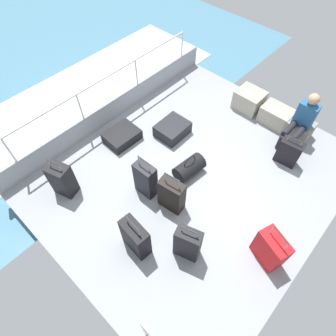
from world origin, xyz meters
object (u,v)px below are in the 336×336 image
suitcase_1 (62,180)px  suitcase_4 (271,249)px  suitcase_5 (122,136)px  cargo_crate_0 (249,100)px  suitcase_7 (172,195)px  cargo_crate_1 (276,116)px  suitcase_3 (136,237)px  suitcase_0 (289,152)px  duffel_bag (189,168)px  suitcase_6 (146,179)px  suitcase_2 (172,129)px  cargo_crate_2 (299,129)px  passenger_seated (302,120)px  suitcase_8 (188,243)px

suitcase_1 → suitcase_4: bearing=22.9°
suitcase_1 → suitcase_5: size_ratio=1.22×
cargo_crate_0 → suitcase_7: (0.41, -2.87, 0.11)m
cargo_crate_1 → suitcase_3: (-0.14, -3.74, 0.14)m
cargo_crate_1 → suitcase_3: bearing=-92.1°
suitcase_0 → duffel_bag: size_ratio=1.04×
suitcase_6 → suitcase_2: bearing=114.1°
duffel_bag → cargo_crate_2: bearing=66.0°
suitcase_0 → suitcase_5: bearing=-147.0°
passenger_seated → suitcase_2: bearing=-141.1°
suitcase_1 → suitcase_5: suitcase_1 is taller
duffel_bag → suitcase_3: bearing=-78.8°
suitcase_1 → suitcase_8: bearing=14.4°
cargo_crate_1 → cargo_crate_2: cargo_crate_1 is taller
suitcase_1 → suitcase_7: suitcase_7 is taller
cargo_crate_0 → suitcase_1: (-1.10, -3.87, 0.12)m
suitcase_5 → suitcase_6: suitcase_6 is taller
suitcase_7 → suitcase_4: bearing=11.1°
suitcase_8 → cargo_crate_2: bearing=89.3°
suitcase_6 → suitcase_8: (1.21, -0.36, -0.00)m
suitcase_5 → suitcase_6: (1.19, -0.50, 0.24)m
suitcase_3 → cargo_crate_2: bearing=80.1°
suitcase_0 → suitcase_8: size_ratio=0.77×
cargo_crate_0 → duffel_bag: 2.19m
suitcase_8 → suitcase_4: bearing=39.9°
cargo_crate_0 → passenger_seated: bearing=-9.2°
passenger_seated → suitcase_6: passenger_seated is taller
suitcase_1 → suitcase_3: size_ratio=1.03×
suitcase_0 → duffel_bag: suitcase_0 is taller
suitcase_3 → suitcase_4: suitcase_4 is taller
cargo_crate_0 → suitcase_7: size_ratio=0.70×
cargo_crate_0 → suitcase_5: size_ratio=0.90×
suitcase_4 → cargo_crate_1: bearing=118.2°
cargo_crate_2 → passenger_seated: (0.00, -0.18, 0.36)m
passenger_seated → suitcase_7: bearing=-105.6°
suitcase_3 → suitcase_2: bearing=119.5°
suitcase_0 → suitcase_1: size_ratio=0.76×
suitcase_1 → suitcase_3: suitcase_1 is taller
cargo_crate_0 → suitcase_8: size_ratio=0.74×
suitcase_5 → suitcase_0: bearing=33.0°
cargo_crate_1 → suitcase_1: bearing=-114.2°
cargo_crate_2 → duffel_bag: size_ratio=0.89×
suitcase_7 → duffel_bag: 0.74m
cargo_crate_2 → suitcase_6: suitcase_6 is taller
passenger_seated → suitcase_1: (-2.26, -3.69, -0.21)m
cargo_crate_1 → suitcase_6: 3.05m
suitcase_3 → duffel_bag: 1.60m
suitcase_6 → suitcase_8: bearing=-16.4°
suitcase_1 → suitcase_8: (2.22, 0.57, 0.01)m
suitcase_2 → suitcase_0: bearing=24.5°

